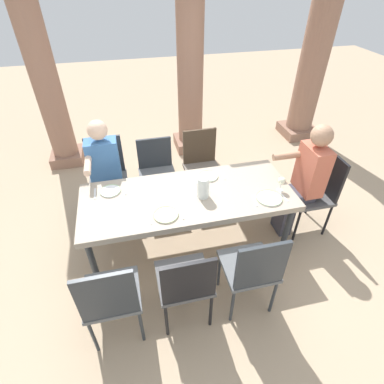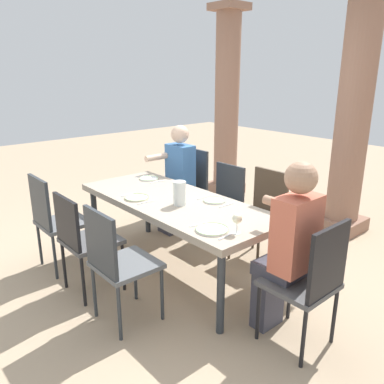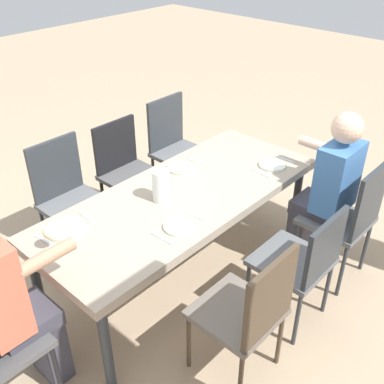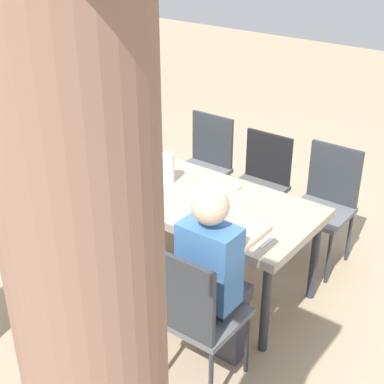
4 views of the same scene
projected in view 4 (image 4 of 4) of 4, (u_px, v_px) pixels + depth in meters
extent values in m
plane|color=tan|center=(179.00, 272.00, 4.49)|extent=(16.00, 16.00, 0.00)
cube|color=tan|center=(177.00, 193.00, 4.16)|extent=(2.09, 0.85, 0.06)
cylinder|color=#2D3338|center=(265.00, 308.00, 3.57)|extent=(0.06, 0.06, 0.67)
cylinder|color=#2D3338|center=(58.00, 216.00, 4.60)|extent=(0.06, 0.06, 0.67)
cylinder|color=#2D3338|center=(314.00, 259.00, 4.06)|extent=(0.06, 0.06, 0.67)
cylinder|color=#2D3338|center=(117.00, 185.00, 5.09)|extent=(0.06, 0.06, 0.67)
cube|color=#5B5E61|center=(204.00, 315.00, 3.31)|extent=(0.44, 0.44, 0.04)
cube|color=#2D3338|center=(182.00, 298.00, 3.05)|extent=(0.42, 0.03, 0.50)
cylinder|color=#2D3338|center=(247.00, 343.00, 3.45)|extent=(0.03, 0.03, 0.45)
cylinder|color=#2D3338|center=(197.00, 318.00, 3.66)|extent=(0.03, 0.03, 0.45)
cylinder|color=#2D3338|center=(211.00, 381.00, 3.18)|extent=(0.03, 0.03, 0.45)
cylinder|color=#2D3338|center=(159.00, 352.00, 3.39)|extent=(0.03, 0.03, 0.45)
cube|color=#5B5E61|center=(320.00, 213.00, 4.39)|extent=(0.44, 0.44, 0.04)
cube|color=#2D3338|center=(334.00, 175.00, 4.42)|extent=(0.42, 0.03, 0.49)
cylinder|color=#2D3338|center=(284.00, 242.00, 4.47)|extent=(0.03, 0.03, 0.44)
cylinder|color=#2D3338|center=(328.00, 258.00, 4.27)|extent=(0.03, 0.03, 0.44)
cylinder|color=#2D3338|center=(306.00, 222.00, 4.74)|extent=(0.03, 0.03, 0.44)
cylinder|color=#2D3338|center=(349.00, 236.00, 4.54)|extent=(0.03, 0.03, 0.44)
cube|color=#5B5E61|center=(129.00, 280.00, 3.62)|extent=(0.44, 0.44, 0.04)
cube|color=#2D3338|center=(104.00, 268.00, 3.39)|extent=(0.42, 0.03, 0.42)
cylinder|color=#2D3338|center=(172.00, 306.00, 3.77)|extent=(0.03, 0.03, 0.44)
cylinder|color=#2D3338|center=(129.00, 285.00, 3.97)|extent=(0.03, 0.03, 0.44)
cylinder|color=#2D3338|center=(133.00, 338.00, 3.50)|extent=(0.03, 0.03, 0.44)
cylinder|color=#2D3338|center=(89.00, 314.00, 3.70)|extent=(0.03, 0.03, 0.44)
cube|color=#4F4F50|center=(255.00, 190.00, 4.70)|extent=(0.44, 0.44, 0.04)
cube|color=black|center=(268.00, 158.00, 4.74)|extent=(0.42, 0.03, 0.44)
cylinder|color=black|center=(222.00, 218.00, 4.78)|extent=(0.03, 0.03, 0.46)
cylinder|color=black|center=(261.00, 233.00, 4.58)|extent=(0.03, 0.03, 0.46)
cylinder|color=black|center=(246.00, 201.00, 5.05)|extent=(0.03, 0.03, 0.46)
cylinder|color=black|center=(284.00, 214.00, 4.85)|extent=(0.03, 0.03, 0.46)
cube|color=#6A6158|center=(68.00, 252.00, 3.93)|extent=(0.44, 0.44, 0.04)
cube|color=#473828|center=(41.00, 235.00, 3.68)|extent=(0.42, 0.03, 0.48)
cylinder|color=#473828|center=(109.00, 276.00, 4.07)|extent=(0.03, 0.03, 0.43)
cylinder|color=#473828|center=(73.00, 258.00, 4.28)|extent=(0.03, 0.03, 0.43)
cylinder|color=#473828|center=(69.00, 303.00, 3.80)|extent=(0.03, 0.03, 0.43)
cylinder|color=#473828|center=(32.00, 283.00, 4.01)|extent=(0.03, 0.03, 0.43)
cube|color=#5B5E61|center=(199.00, 173.00, 5.00)|extent=(0.44, 0.44, 0.04)
cube|color=#2D3338|center=(212.00, 141.00, 5.04)|extent=(0.42, 0.03, 0.48)
cylinder|color=#2D3338|center=(169.00, 199.00, 5.08)|extent=(0.03, 0.03, 0.45)
cylinder|color=#2D3338|center=(203.00, 212.00, 4.88)|extent=(0.03, 0.03, 0.45)
cylinder|color=#2D3338|center=(194.00, 184.00, 5.35)|extent=(0.03, 0.03, 0.45)
cylinder|color=#2D3338|center=(228.00, 195.00, 5.15)|extent=(0.03, 0.03, 0.45)
cube|color=#4F4F50|center=(54.00, 173.00, 5.01)|extent=(0.44, 0.44, 0.04)
cube|color=black|center=(36.00, 142.00, 5.00)|extent=(0.03, 0.42, 0.50)
cylinder|color=black|center=(55.00, 212.00, 4.89)|extent=(0.03, 0.03, 0.45)
cylinder|color=black|center=(87.00, 195.00, 5.16)|extent=(0.03, 0.03, 0.45)
cylinder|color=black|center=(26.00, 199.00, 5.09)|extent=(0.03, 0.03, 0.45)
cylinder|color=black|center=(59.00, 184.00, 5.36)|extent=(0.03, 0.03, 0.45)
cube|color=#3F3F4C|center=(226.00, 325.00, 3.59)|extent=(0.24, 0.14, 0.46)
cube|color=#3F3F4C|center=(219.00, 296.00, 3.40)|extent=(0.28, 0.32, 0.10)
cube|color=#3F72B2|center=(209.00, 264.00, 3.19)|extent=(0.34, 0.20, 0.49)
sphere|color=beige|center=(210.00, 206.00, 3.02)|extent=(0.21, 0.21, 0.21)
cylinder|color=beige|center=(254.00, 237.00, 3.23)|extent=(0.07, 0.30, 0.07)
cube|color=#3F3F4C|center=(77.00, 205.00, 4.98)|extent=(0.14, 0.24, 0.46)
cube|color=#3F3F4C|center=(66.00, 173.00, 4.90)|extent=(0.32, 0.28, 0.10)
cube|color=#CC664C|center=(54.00, 136.00, 4.81)|extent=(0.20, 0.34, 0.53)
sphere|color=tan|center=(48.00, 91.00, 4.63)|extent=(0.22, 0.22, 0.22)
cylinder|color=tan|center=(59.00, 135.00, 4.53)|extent=(0.30, 0.07, 0.07)
cylinder|color=white|center=(248.00, 234.00, 3.59)|extent=(0.20, 0.20, 0.01)
torus|color=#A9CD91|center=(248.00, 233.00, 3.59)|extent=(0.21, 0.21, 0.01)
cube|color=silver|center=(268.00, 242.00, 3.51)|extent=(0.02, 0.17, 0.01)
cube|color=silver|center=(228.00, 227.00, 3.67)|extent=(0.03, 0.17, 0.01)
cylinder|color=silver|center=(226.00, 186.00, 4.19)|extent=(0.23, 0.23, 0.01)
torus|color=#A0BE77|center=(226.00, 185.00, 4.18)|extent=(0.23, 0.23, 0.01)
cube|color=silver|center=(243.00, 192.00, 4.11)|extent=(0.03, 0.17, 0.01)
cube|color=silver|center=(209.00, 181.00, 4.27)|extent=(0.03, 0.17, 0.01)
cylinder|color=white|center=(126.00, 191.00, 4.12)|extent=(0.20, 0.20, 0.01)
torus|color=#A9CD91|center=(126.00, 190.00, 4.12)|extent=(0.21, 0.21, 0.01)
cube|color=silver|center=(142.00, 197.00, 4.04)|extent=(0.03, 0.17, 0.01)
cube|color=silver|center=(111.00, 185.00, 4.20)|extent=(0.02, 0.17, 0.01)
cylinder|color=white|center=(124.00, 153.00, 4.72)|extent=(0.25, 0.25, 0.01)
torus|color=#A4C786|center=(124.00, 152.00, 4.71)|extent=(0.25, 0.25, 0.01)
cylinder|color=white|center=(101.00, 153.00, 4.73)|extent=(0.06, 0.06, 0.00)
cylinder|color=white|center=(101.00, 148.00, 4.71)|extent=(0.01, 0.01, 0.08)
sphere|color=#F2EFCC|center=(100.00, 140.00, 4.68)|extent=(0.08, 0.08, 0.08)
cube|color=silver|center=(137.00, 158.00, 4.64)|extent=(0.04, 0.17, 0.01)
cube|color=silver|center=(111.00, 149.00, 4.80)|extent=(0.03, 0.17, 0.01)
cylinder|color=white|center=(167.00, 168.00, 4.21)|extent=(0.12, 0.12, 0.22)
cylinder|color=#EFEAC6|center=(167.00, 172.00, 4.23)|extent=(0.11, 0.11, 0.14)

